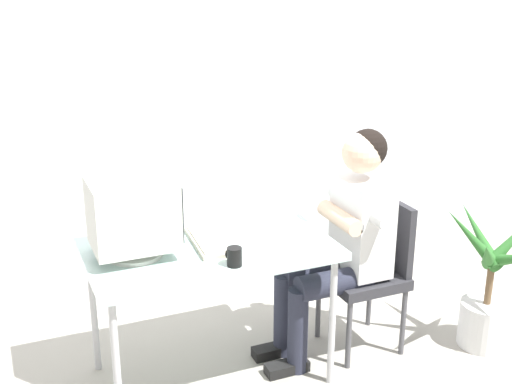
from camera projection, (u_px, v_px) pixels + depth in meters
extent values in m
plane|color=#9E998E|center=(212.00, 375.00, 3.59)|extent=(12.00, 12.00, 0.00)
cube|color=silver|center=(181.00, 59.00, 4.43)|extent=(8.00, 0.10, 3.00)
cylinder|color=#B7B7BC|center=(117.00, 370.00, 3.01)|extent=(0.04, 0.04, 0.72)
cylinder|color=#B7B7BC|center=(332.00, 322.00, 3.42)|extent=(0.04, 0.04, 0.72)
cylinder|color=#B7B7BC|center=(94.00, 310.00, 3.53)|extent=(0.04, 0.04, 0.72)
cylinder|color=#B7B7BC|center=(283.00, 274.00, 3.94)|extent=(0.04, 0.04, 0.72)
cube|color=silver|center=(209.00, 249.00, 3.35)|extent=(1.23, 0.72, 0.04)
cylinder|color=silver|center=(135.00, 254.00, 3.22)|extent=(0.27, 0.27, 0.02)
cylinder|color=silver|center=(135.00, 248.00, 3.22)|extent=(0.06, 0.06, 0.04)
cube|color=silver|center=(133.00, 213.00, 3.16)|extent=(0.40, 0.32, 0.33)
cube|color=black|center=(174.00, 207.00, 3.23)|extent=(0.01, 0.28, 0.27)
cube|color=beige|center=(208.00, 242.00, 3.36)|extent=(0.18, 0.41, 0.02)
cube|color=beige|center=(208.00, 239.00, 3.35)|extent=(0.15, 0.37, 0.01)
cylinder|color=#4C4C51|center=(349.00, 335.00, 3.60)|extent=(0.03, 0.03, 0.41)
cylinder|color=#4C4C51|center=(403.00, 322.00, 3.72)|extent=(0.03, 0.03, 0.41)
cylinder|color=#4C4C51|center=(318.00, 306.00, 3.90)|extent=(0.03, 0.03, 0.41)
cylinder|color=#4C4C51|center=(370.00, 295.00, 4.03)|extent=(0.03, 0.03, 0.41)
cube|color=#2D2D33|center=(362.00, 277.00, 3.74)|extent=(0.41, 0.41, 0.06)
cube|color=#2D2D33|center=(392.00, 234.00, 3.73)|extent=(0.04, 0.37, 0.40)
cube|color=silver|center=(362.00, 225.00, 3.63)|extent=(0.22, 0.34, 0.53)
sphere|color=beige|center=(362.00, 153.00, 3.48)|extent=(0.22, 0.22, 0.22)
sphere|color=black|center=(368.00, 148.00, 3.49)|extent=(0.21, 0.21, 0.21)
cylinder|color=#262838|center=(334.00, 283.00, 3.56)|extent=(0.42, 0.14, 0.14)
cylinder|color=#262838|center=(318.00, 269.00, 3.71)|extent=(0.42, 0.14, 0.14)
cylinder|color=#262838|center=(298.00, 331.00, 3.56)|extent=(0.11, 0.11, 0.49)
cylinder|color=#262838|center=(283.00, 315.00, 3.72)|extent=(0.11, 0.11, 0.49)
cube|color=black|center=(287.00, 367.00, 3.61)|extent=(0.24, 0.09, 0.06)
cube|color=black|center=(273.00, 351.00, 3.76)|extent=(0.24, 0.09, 0.06)
cylinder|color=silver|center=(380.00, 219.00, 3.41)|extent=(0.09, 0.14, 0.09)
cylinder|color=silver|center=(341.00, 195.00, 3.76)|extent=(0.09, 0.14, 0.09)
cylinder|color=beige|center=(340.00, 218.00, 3.55)|extent=(0.09, 0.34, 0.09)
cylinder|color=silver|center=(484.00, 324.00, 3.84)|extent=(0.29, 0.29, 0.27)
cylinder|color=brown|center=(490.00, 282.00, 3.76)|extent=(0.04, 0.04, 0.27)
cone|color=#2E692B|center=(479.00, 234.00, 3.81)|extent=(0.12, 0.41, 0.33)
cone|color=#2E692B|center=(473.00, 239.00, 3.67)|extent=(0.34, 0.22, 0.40)
cone|color=#2E692B|center=(488.00, 255.00, 3.56)|extent=(0.36, 0.32, 0.34)
cylinder|color=black|center=(234.00, 257.00, 3.11)|extent=(0.07, 0.07, 0.09)
torus|color=black|center=(231.00, 253.00, 3.14)|extent=(0.06, 0.01, 0.06)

